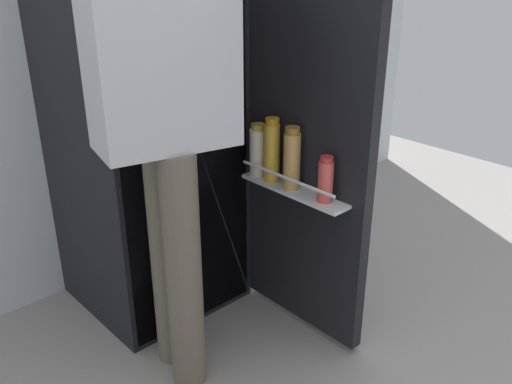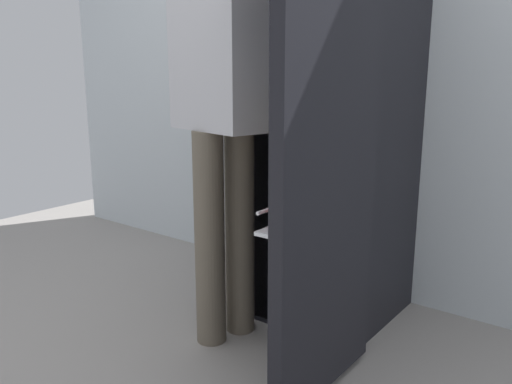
# 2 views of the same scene
# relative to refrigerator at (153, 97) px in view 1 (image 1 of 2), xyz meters

# --- Properties ---
(ground_plane) EXTENTS (5.38, 5.38, 0.00)m
(ground_plane) POSITION_rel_refrigerator_xyz_m (-0.02, -0.50, -0.89)
(ground_plane) COLOR gray
(kitchen_wall) EXTENTS (4.40, 0.10, 2.41)m
(kitchen_wall) POSITION_rel_refrigerator_xyz_m (-0.02, 0.39, 0.31)
(kitchen_wall) COLOR silver
(kitchen_wall) RESTS_ON ground_plane
(refrigerator) EXTENTS (0.65, 1.16, 1.79)m
(refrigerator) POSITION_rel_refrigerator_xyz_m (0.00, 0.00, 0.00)
(refrigerator) COLOR black
(refrigerator) RESTS_ON ground_plane
(person) EXTENTS (0.56, 0.80, 1.72)m
(person) POSITION_rel_refrigerator_xyz_m (-0.22, -0.43, 0.15)
(person) COLOR #665B4C
(person) RESTS_ON ground_plane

